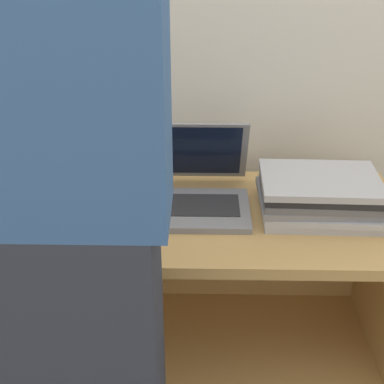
% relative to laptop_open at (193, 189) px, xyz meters
% --- Properties ---
extents(cart, '(1.32, 0.57, 0.57)m').
position_rel_laptop_open_xyz_m(cart, '(0.00, 0.00, -0.33)').
color(cart, tan).
rests_on(cart, ground_plane).
extents(laptop_open, '(0.35, 0.34, 0.25)m').
position_rel_laptop_open_xyz_m(laptop_open, '(0.00, 0.00, 0.00)').
color(laptop_open, gray).
rests_on(laptop_open, cart).
extents(laptop_stack_left, '(0.37, 0.26, 0.06)m').
position_rel_laptop_open_xyz_m(laptop_stack_left, '(-0.38, -0.05, -0.02)').
color(laptop_stack_left, '#B7B7BC').
rests_on(laptop_stack_left, cart).
extents(laptop_stack_right, '(0.37, 0.26, 0.13)m').
position_rel_laptop_open_xyz_m(laptop_stack_right, '(0.39, -0.05, 0.01)').
color(laptop_stack_right, '#B7B7BC').
rests_on(laptop_stack_right, cart).
extents(person, '(0.40, 0.54, 1.81)m').
position_rel_laptop_open_xyz_m(person, '(-0.23, -0.58, 0.30)').
color(person, '#2D3342').
rests_on(person, ground_plane).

